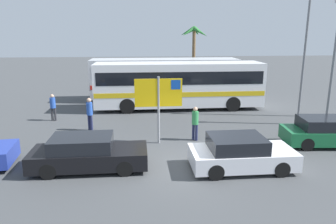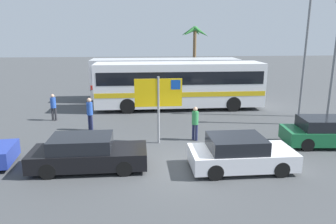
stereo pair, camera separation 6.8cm
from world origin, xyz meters
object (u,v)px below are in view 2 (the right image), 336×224
car_black (87,153)px  pedestrian_crossing_lot (90,111)px  bus_rear_coach (165,77)px  car_green (326,132)px  bus_front_coach (179,83)px  pedestrian_near_sign (195,121)px  ferry_sign (159,95)px  car_white (240,154)px  pedestrian_by_bus (53,105)px

car_black → pedestrian_crossing_lot: (-0.66, 5.08, 0.42)m
bus_rear_coach → car_green: bearing=-59.5°
bus_front_coach → pedestrian_near_sign: (-0.02, -6.79, -0.80)m
ferry_sign → pedestrian_near_sign: ferry_sign is taller
car_white → pedestrian_by_bus: size_ratio=2.46×
ferry_sign → pedestrian_by_bus: bearing=142.8°
car_green → pedestrian_by_bus: size_ratio=2.53×
pedestrian_near_sign → car_black: bearing=-12.0°
pedestrian_near_sign → bus_front_coach: bearing=-134.7°
bus_rear_coach → pedestrian_near_sign: size_ratio=6.77×
bus_front_coach → car_white: bus_front_coach is taller
bus_rear_coach → car_black: bearing=-107.1°
bus_front_coach → car_black: bearing=-115.8°
car_green → car_white: same height
pedestrian_crossing_lot → bus_rear_coach: bearing=-171.5°
pedestrian_crossing_lot → car_black: bearing=46.3°
bus_rear_coach → car_black: size_ratio=2.57×
bus_rear_coach → ferry_sign: ferry_sign is taller
bus_rear_coach → ferry_sign: (-1.06, -10.33, 0.54)m
ferry_sign → pedestrian_by_bus: size_ratio=1.99×
car_green → pedestrian_near_sign: pedestrian_near_sign is taller
car_white → pedestrian_by_bus: pedestrian_by_bus is taller
car_black → pedestrian_near_sign: 5.58m
bus_front_coach → pedestrian_by_bus: bus_front_coach is taller
bus_rear_coach → car_white: bus_rear_coach is taller
car_green → ferry_sign: bearing=177.8°
car_green → car_black: same height
bus_rear_coach → pedestrian_by_bus: bearing=-141.1°
bus_rear_coach → car_black: 13.70m
pedestrian_crossing_lot → car_white: bearing=88.1°
pedestrian_by_bus → pedestrian_crossing_lot: pedestrian_crossing_lot is taller
car_white → car_black: bearing=174.3°
bus_rear_coach → ferry_sign: bearing=-95.9°
bus_front_coach → car_green: (5.95, -8.03, -1.15)m
pedestrian_crossing_lot → ferry_sign: bearing=95.7°
bus_front_coach → pedestrian_crossing_lot: bearing=-138.8°
car_black → pedestrian_by_bus: size_ratio=2.74×
car_black → car_white: 5.88m
ferry_sign → car_black: (-2.95, -2.72, -1.69)m
bus_front_coach → pedestrian_near_sign: 6.84m
bus_front_coach → car_black: size_ratio=2.57×
ferry_sign → bus_rear_coach: bearing=83.7°
bus_rear_coach → pedestrian_near_sign: bearing=-86.1°
ferry_sign → car_black: size_ratio=0.72×
pedestrian_by_bus → pedestrian_crossing_lot: 3.32m
car_green → bus_front_coach: bearing=131.5°
pedestrian_crossing_lot → pedestrian_near_sign: (5.35, -2.09, -0.07)m
pedestrian_crossing_lot → pedestrian_by_bus: bearing=-92.5°
car_black → pedestrian_crossing_lot: bearing=97.0°
bus_rear_coach → car_green: (6.65, -11.30, -1.15)m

